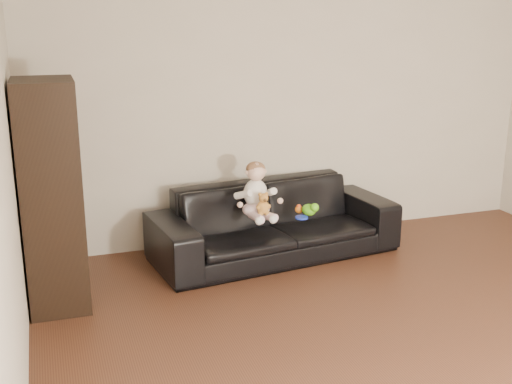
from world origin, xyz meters
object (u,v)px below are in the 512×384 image
object	(u,v)px
teddy_bear	(263,204)
toy_rattle	(299,209)
sofa	(274,221)
baby	(257,193)
toy_blue_disc	(302,217)
cabinet	(52,196)
toy_green	(309,210)

from	to	relation	value
teddy_bear	toy_rattle	size ratio (longest dim) A/B	2.74
sofa	baby	bearing A→B (deg)	-157.85
toy_blue_disc	toy_rattle	bearing A→B (deg)	77.06
cabinet	toy_rattle	size ratio (longest dim) A/B	23.89
teddy_bear	sofa	bearing A→B (deg)	53.06
teddy_bear	toy_green	world-z (taller)	teddy_bear
baby	toy_rattle	bearing A→B (deg)	-16.85
baby	cabinet	bearing A→B (deg)	177.22
teddy_bear	toy_green	distance (m)	0.45
cabinet	toy_green	bearing A→B (deg)	5.76
sofa	toy_blue_disc	bearing A→B (deg)	-70.51
cabinet	toy_rattle	world-z (taller)	cabinet
toy_rattle	toy_blue_disc	distance (m)	0.15
sofa	cabinet	distance (m)	2.00
sofa	cabinet	world-z (taller)	cabinet
sofa	cabinet	xyz separation A→B (m)	(-1.89, -0.43, 0.52)
cabinet	baby	distance (m)	1.72
teddy_bear	baby	bearing A→B (deg)	93.91
toy_green	toy_rattle	bearing A→B (deg)	125.24
toy_green	toy_blue_disc	world-z (taller)	toy_green
toy_rattle	baby	bearing A→B (deg)	176.36
cabinet	toy_blue_disc	size ratio (longest dim) A/B	15.39
baby	toy_blue_disc	xyz separation A→B (m)	(0.35, -0.17, -0.21)
sofa	baby	distance (m)	0.40
cabinet	baby	size ratio (longest dim) A/B	3.49
baby	teddy_bear	bearing A→B (deg)	-99.32
baby	teddy_bear	world-z (taller)	baby
sofa	baby	world-z (taller)	baby
toy_rattle	toy_blue_disc	xyz separation A→B (m)	(-0.03, -0.14, -0.03)
teddy_bear	toy_rattle	world-z (taller)	teddy_bear
cabinet	toy_green	xyz separation A→B (m)	(2.12, 0.20, -0.37)
toy_rattle	sofa	bearing A→B (deg)	140.92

